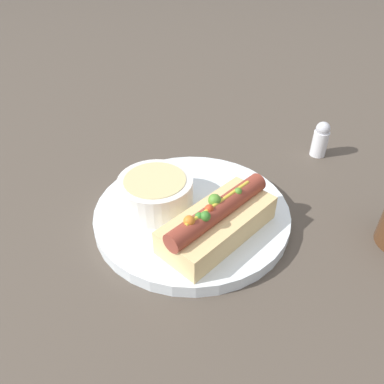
{
  "coord_description": "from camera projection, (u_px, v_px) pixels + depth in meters",
  "views": [
    {
      "loc": [
        -0.18,
        -0.39,
        0.39
      ],
      "look_at": [
        0.0,
        0.0,
        0.05
      ],
      "focal_mm": 35.0,
      "sensor_mm": 36.0,
      "label": 1
    }
  ],
  "objects": [
    {
      "name": "spoon",
      "position": [
        150.0,
        205.0,
        0.57
      ],
      "size": [
        0.06,
        0.14,
        0.01
      ],
      "rotation": [
        0.0,
        0.0,
        1.87
      ],
      "color": "#B7B7BC",
      "rests_on": "dinner_plate"
    },
    {
      "name": "ground_plane",
      "position": [
        192.0,
        218.0,
        0.58
      ],
      "size": [
        4.0,
        4.0,
        0.0
      ],
      "primitive_type": "plane",
      "color": "#4C4238"
    },
    {
      "name": "dinner_plate",
      "position": [
        192.0,
        214.0,
        0.57
      ],
      "size": [
        0.3,
        0.3,
        0.02
      ],
      "color": "white",
      "rests_on": "ground_plane"
    },
    {
      "name": "salt_shaker",
      "position": [
        321.0,
        139.0,
        0.7
      ],
      "size": [
        0.03,
        0.03,
        0.07
      ],
      "color": "silver",
      "rests_on": "ground_plane"
    },
    {
      "name": "hot_dog",
      "position": [
        218.0,
        221.0,
        0.51
      ],
      "size": [
        0.19,
        0.13,
        0.07
      ],
      "rotation": [
        0.0,
        0.0,
        0.38
      ],
      "color": "#E5C17F",
      "rests_on": "dinner_plate"
    },
    {
      "name": "soup_bowl",
      "position": [
        156.0,
        191.0,
        0.56
      ],
      "size": [
        0.11,
        0.11,
        0.05
      ],
      "color": "silver",
      "rests_on": "dinner_plate"
    }
  ]
}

